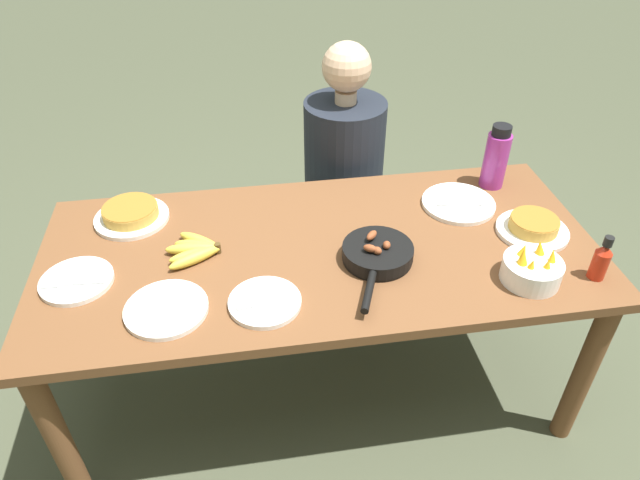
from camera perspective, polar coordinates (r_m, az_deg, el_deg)
ground_plane at (r=2.37m, az=0.00°, el=-14.14°), size 14.00×14.00×0.00m
dining_table at (r=1.93m, az=0.00°, el=-2.77°), size 1.82×0.82×0.70m
banana_bunch at (r=1.87m, az=-12.29°, el=-0.94°), size 0.19×0.21×0.04m
skillet at (r=1.81m, az=5.75°, el=-1.41°), size 0.23×0.38×0.08m
frittata_plate_center at (r=2.09m, az=-18.38°, el=2.48°), size 0.26×0.26×0.06m
frittata_plate_side at (r=2.05m, az=20.53°, el=1.24°), size 0.24×0.24×0.06m
empty_plate_near_front at (r=1.88m, az=-23.16°, el=-3.78°), size 0.22×0.22×0.02m
empty_plate_far_left at (r=2.13m, az=13.66°, el=3.57°), size 0.26×0.26×0.02m
empty_plate_far_right at (r=1.67m, az=-5.54°, el=-6.21°), size 0.21×0.21×0.02m
empty_plate_mid_edge at (r=1.70m, az=-15.12°, el=-6.68°), size 0.24×0.24×0.02m
fruit_bowl_mango at (r=1.84m, az=20.40°, el=-2.76°), size 0.18×0.18×0.13m
water_bottle at (r=2.23m, az=17.19°, el=7.86°), size 0.09×0.09×0.25m
hot_sauce_bottle at (r=1.91m, az=26.30°, el=-1.82°), size 0.05×0.05×0.15m
person_figure at (r=2.55m, az=2.31°, el=4.48°), size 0.37×0.37×1.16m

